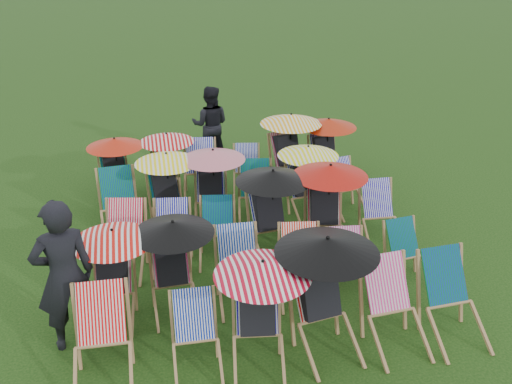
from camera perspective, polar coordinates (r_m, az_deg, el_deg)
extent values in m
plane|color=black|center=(8.76, -0.38, -6.48)|extent=(100.00, 100.00, 0.00)
cube|color=red|center=(6.70, -15.25, -11.57)|extent=(0.53, 0.40, 0.62)
cube|color=#071F9D|center=(6.65, -6.27, -12.11)|extent=(0.45, 0.33, 0.53)
cube|color=#0F068F|center=(6.66, 0.07, -11.42)|extent=(0.52, 0.41, 0.57)
cube|color=black|center=(6.62, 0.10, -11.68)|extent=(0.45, 0.46, 0.60)
sphere|color=tan|center=(6.52, 0.05, -8.95)|extent=(0.21, 0.21, 0.21)
cylinder|color=black|center=(6.44, 0.67, -10.00)|extent=(0.03, 0.03, 0.70)
cone|color=#B70921|center=(6.26, 0.68, -7.62)|extent=(1.09, 1.09, 0.17)
cube|color=red|center=(6.87, 5.98, -9.60)|extent=(0.58, 0.47, 0.63)
cube|color=black|center=(6.84, 6.18, -9.84)|extent=(0.51, 0.52, 0.66)
sphere|color=tan|center=(6.73, 5.90, -6.95)|extent=(0.23, 0.23, 0.23)
cylinder|color=black|center=(6.67, 6.98, -7.88)|extent=(0.03, 0.03, 0.77)
cone|color=black|center=(6.49, 7.14, -5.29)|extent=(1.20, 1.20, 0.19)
cube|color=#F73192|center=(7.12, 12.90, -8.85)|extent=(0.55, 0.43, 0.62)
cube|color=#095E33|center=(7.43, 18.31, -7.92)|extent=(0.55, 0.42, 0.63)
cube|color=#CC285D|center=(7.58, -14.07, -7.56)|extent=(0.49, 0.38, 0.54)
cube|color=black|center=(7.54, -14.12, -7.76)|extent=(0.42, 0.43, 0.56)
sphere|color=tan|center=(7.47, -14.25, -5.47)|extent=(0.20, 0.20, 0.20)
cylinder|color=black|center=(7.37, -13.93, -6.29)|extent=(0.03, 0.03, 0.66)
cone|color=red|center=(7.22, -14.18, -4.27)|extent=(1.03, 1.03, 0.16)
cube|color=#F7317D|center=(7.58, -8.56, -6.94)|extent=(0.47, 0.36, 0.54)
cube|color=black|center=(7.54, -8.52, -7.13)|extent=(0.40, 0.41, 0.57)
sphere|color=tan|center=(7.47, -8.75, -4.81)|extent=(0.20, 0.20, 0.20)
cylinder|color=black|center=(7.38, -8.17, -5.58)|extent=(0.03, 0.03, 0.67)
cone|color=black|center=(7.23, -8.31, -3.51)|extent=(1.05, 1.05, 0.16)
cube|color=#072A9C|center=(7.69, -1.93, -5.65)|extent=(0.51, 0.38, 0.59)
cube|color=red|center=(7.81, 4.35, -5.38)|extent=(0.53, 0.42, 0.57)
cube|color=#DF2C8F|center=(7.96, 8.94, -5.50)|extent=(0.47, 0.37, 0.52)
cube|color=#09602B|center=(8.36, 14.43, -4.50)|extent=(0.47, 0.37, 0.51)
cube|color=red|center=(8.56, -12.95, -2.86)|extent=(0.57, 0.46, 0.60)
cube|color=#0808A5|center=(8.58, -8.39, -2.70)|extent=(0.51, 0.40, 0.56)
cube|color=#0A7043|center=(8.66, -3.88, -2.34)|extent=(0.50, 0.40, 0.54)
cube|color=#070F9A|center=(8.71, 1.07, -1.78)|extent=(0.54, 0.43, 0.58)
cube|color=black|center=(8.67, 1.19, -1.92)|extent=(0.46, 0.48, 0.61)
sphere|color=tan|center=(8.62, 0.96, 0.26)|extent=(0.21, 0.21, 0.21)
cylinder|color=black|center=(8.54, 1.68, -0.37)|extent=(0.03, 0.03, 0.71)
cone|color=black|center=(8.40, 1.71, 1.63)|extent=(1.12, 1.12, 0.17)
cube|color=red|center=(8.92, 6.77, -1.19)|extent=(0.56, 0.46, 0.59)
cube|color=black|center=(8.88, 6.80, -1.34)|extent=(0.49, 0.50, 0.62)
sphere|color=tan|center=(8.83, 6.84, 0.85)|extent=(0.22, 0.22, 0.22)
cylinder|color=black|center=(8.73, 7.33, 0.14)|extent=(0.03, 0.03, 0.73)
cone|color=#AC1209|center=(8.59, 7.45, 2.14)|extent=(1.14, 1.14, 0.18)
cube|color=#1308AD|center=(9.33, 12.01, -0.60)|extent=(0.49, 0.37, 0.56)
cube|color=#0B772C|center=(9.60, -13.75, 0.44)|extent=(0.55, 0.43, 0.62)
cube|color=#09643E|center=(9.66, -9.18, 0.44)|extent=(0.51, 0.41, 0.54)
cube|color=black|center=(9.62, -9.12, 0.33)|extent=(0.44, 0.45, 0.57)
sphere|color=tan|center=(9.59, -9.37, 2.17)|extent=(0.20, 0.20, 0.20)
cylinder|color=black|center=(9.49, -8.83, 1.66)|extent=(0.03, 0.03, 0.66)
cone|color=#FFEC0D|center=(9.38, -8.96, 3.37)|extent=(1.04, 1.04, 0.16)
cube|color=#0F0794|center=(9.67, -4.56, 0.81)|extent=(0.50, 0.40, 0.55)
cube|color=black|center=(9.63, -4.56, 0.69)|extent=(0.44, 0.45, 0.58)
sphere|color=tan|center=(9.60, -4.62, 2.58)|extent=(0.20, 0.20, 0.20)
cylinder|color=black|center=(9.49, -4.26, 2.01)|extent=(0.03, 0.03, 0.68)
cone|color=#CA6775|center=(9.37, -4.32, 3.75)|extent=(1.06, 1.06, 0.16)
cube|color=#0B7734|center=(9.77, -0.09, 1.43)|extent=(0.55, 0.44, 0.59)
cube|color=#080AB0|center=(9.89, 4.62, 1.27)|extent=(0.50, 0.40, 0.54)
cube|color=black|center=(9.85, 4.73, 1.16)|extent=(0.43, 0.44, 0.57)
sphere|color=tan|center=(9.81, 4.56, 2.96)|extent=(0.20, 0.20, 0.20)
cylinder|color=black|center=(9.74, 5.17, 2.46)|extent=(0.03, 0.03, 0.66)
cone|color=#E9E90C|center=(9.63, 5.24, 4.12)|extent=(1.04, 1.04, 0.16)
cube|color=#0F08AA|center=(10.17, 8.46, 1.75)|extent=(0.51, 0.41, 0.54)
cube|color=#096536|center=(10.64, -14.02, 2.24)|extent=(0.48, 0.39, 0.52)
cube|color=black|center=(10.60, -13.98, 2.15)|extent=(0.42, 0.43, 0.54)
sphere|color=tan|center=(10.58, -14.21, 3.75)|extent=(0.19, 0.19, 0.19)
cylinder|color=black|center=(10.49, -13.79, 3.33)|extent=(0.03, 0.03, 0.64)
cone|color=red|center=(10.38, -13.96, 4.82)|extent=(1.00, 1.00, 0.15)
cube|color=red|center=(10.71, -9.07, 2.85)|extent=(0.45, 0.34, 0.52)
cube|color=black|center=(10.67, -9.06, 2.76)|extent=(0.38, 0.39, 0.54)
sphere|color=tan|center=(10.65, -9.17, 4.36)|extent=(0.19, 0.19, 0.19)
cylinder|color=black|center=(10.55, -8.85, 3.91)|extent=(0.03, 0.03, 0.64)
cone|color=#B7090A|center=(10.45, -8.96, 5.39)|extent=(1.00, 1.00, 0.15)
cube|color=#0810A6|center=(10.73, -5.63, 3.65)|extent=(0.55, 0.44, 0.61)
cube|color=#07189D|center=(10.87, -0.96, 3.43)|extent=(0.47, 0.38, 0.51)
cube|color=#D22A61|center=(11.04, 2.93, 4.36)|extent=(0.57, 0.47, 0.60)
cube|color=black|center=(11.00, 3.05, 4.26)|extent=(0.50, 0.51, 0.63)
sphere|color=tan|center=(10.97, 2.84, 6.07)|extent=(0.22, 0.22, 0.22)
cylinder|color=black|center=(10.89, 3.48, 5.61)|extent=(0.03, 0.03, 0.74)
cone|color=#F9AB0D|center=(10.78, 3.53, 7.30)|extent=(1.16, 1.16, 0.18)
cube|color=#080AA8|center=(11.21, 6.69, 4.25)|extent=(0.47, 0.35, 0.56)
cube|color=black|center=(11.17, 6.76, 4.16)|extent=(0.39, 0.41, 0.58)
sphere|color=tan|center=(11.15, 6.68, 5.80)|extent=(0.20, 0.20, 0.20)
cylinder|color=black|center=(11.06, 7.18, 5.35)|extent=(0.03, 0.03, 0.68)
cone|color=#A82309|center=(10.96, 7.27, 6.87)|extent=(1.07, 1.07, 0.17)
imported|color=black|center=(6.94, -18.62, -7.97)|extent=(0.80, 0.63, 1.93)
imported|color=black|center=(11.97, -4.58, 6.73)|extent=(0.92, 0.79, 1.63)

